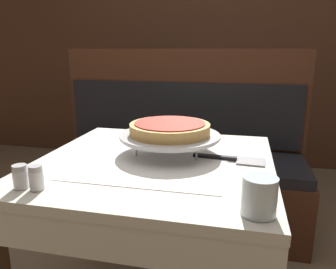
{
  "coord_description": "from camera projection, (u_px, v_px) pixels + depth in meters",
  "views": [
    {
      "loc": [
        0.3,
        -1.07,
        1.11
      ],
      "look_at": [
        0.04,
        0.05,
        0.81
      ],
      "focal_mm": 35.0,
      "sensor_mm": 36.0,
      "label": 1
    }
  ],
  "objects": [
    {
      "name": "dining_table_rear",
      "position": [
        210.0,
        110.0,
        2.87
      ],
      "size": [
        0.66,
        0.66,
        0.72
      ],
      "color": "beige",
      "rests_on": "ground_plane"
    },
    {
      "name": "dining_table_front",
      "position": [
        155.0,
        183.0,
        1.19
      ],
      "size": [
        0.82,
        0.82,
        0.73
      ],
      "color": "beige",
      "rests_on": "ground_plane"
    },
    {
      "name": "salt_shaker",
      "position": [
        20.0,
        177.0,
        0.92
      ],
      "size": [
        0.04,
        0.04,
        0.07
      ],
      "color": "silver",
      "rests_on": "dining_table_front"
    },
    {
      "name": "water_glass_near",
      "position": [
        259.0,
        196.0,
        0.77
      ],
      "size": [
        0.08,
        0.08,
        0.09
      ],
      "color": "silver",
      "rests_on": "dining_table_front"
    },
    {
      "name": "condiment_caddy",
      "position": [
        206.0,
        92.0,
        2.78
      ],
      "size": [
        0.14,
        0.14,
        0.16
      ],
      "color": "black",
      "rests_on": "dining_table_rear"
    },
    {
      "name": "deep_dish_pizza",
      "position": [
        170.0,
        128.0,
        1.22
      ],
      "size": [
        0.3,
        0.3,
        0.04
      ],
      "color": "tan",
      "rests_on": "pizza_pan_stand"
    },
    {
      "name": "booth_bench",
      "position": [
        176.0,
        175.0,
        2.13
      ],
      "size": [
        1.61,
        0.54,
        1.12
      ],
      "color": "#4C2819",
      "rests_on": "ground_plane"
    },
    {
      "name": "pepper_shaker",
      "position": [
        36.0,
        178.0,
        0.91
      ],
      "size": [
        0.04,
        0.04,
        0.07
      ],
      "color": "silver",
      "rests_on": "dining_table_front"
    },
    {
      "name": "back_wall_panel",
      "position": [
        215.0,
        40.0,
        3.1
      ],
      "size": [
        6.0,
        0.04,
        2.4
      ],
      "primitive_type": "cube",
      "color": "#4C2D1E",
      "rests_on": "ground_plane"
    },
    {
      "name": "pizza_pan_stand",
      "position": [
        170.0,
        137.0,
        1.23
      ],
      "size": [
        0.38,
        0.38,
        0.07
      ],
      "color": "#ADADB2",
      "rests_on": "dining_table_front"
    },
    {
      "name": "pizza_server",
      "position": [
        231.0,
        159.0,
        1.16
      ],
      "size": [
        0.26,
        0.09,
        0.01
      ],
      "color": "#BCBCC1",
      "rests_on": "dining_table_front"
    }
  ]
}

